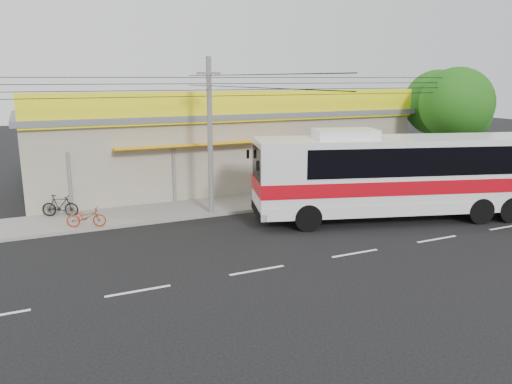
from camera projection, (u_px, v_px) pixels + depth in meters
ground at (319, 235)px, 20.67m from camera, size 120.00×120.00×0.00m
sidewalk at (258, 201)px, 25.96m from camera, size 30.00×3.20×0.15m
lane_markings at (355, 253)px, 18.46m from camera, size 50.00×0.12×0.01m
storefront_building at (220, 146)px, 30.37m from camera, size 22.60×9.20×5.70m
coach_bus at (408, 171)px, 22.60m from camera, size 13.77×6.60×4.17m
motorbike_red at (86, 217)px, 21.16m from camera, size 1.73×1.07×0.86m
motorbike_dark at (60, 206)px, 22.75m from camera, size 1.71×1.15×1.01m
utility_pole at (209, 86)px, 22.24m from camera, size 34.00×14.00×7.28m
tree_near at (459, 107)px, 28.95m from camera, size 4.22×4.22×6.99m
tree_far at (439, 105)px, 32.04m from camera, size 4.16×4.16×6.89m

